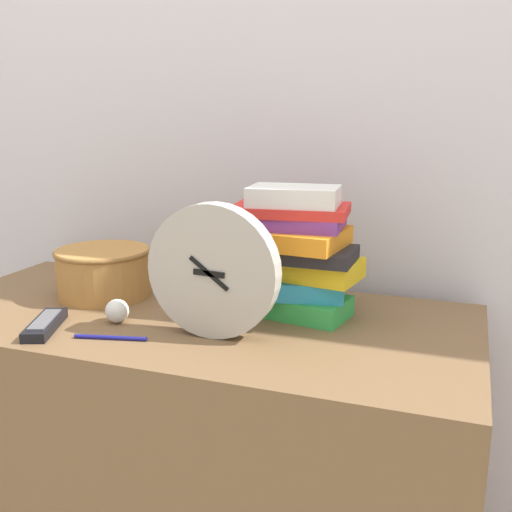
{
  "coord_description": "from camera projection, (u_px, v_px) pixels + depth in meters",
  "views": [
    {
      "loc": [
        0.55,
        -0.82,
        1.2
      ],
      "look_at": [
        0.15,
        0.28,
        0.92
      ],
      "focal_mm": 42.0,
      "sensor_mm": 36.0,
      "label": 1
    }
  ],
  "objects": [
    {
      "name": "book_stack",
      "position": [
        294.0,
        250.0,
        1.26
      ],
      "size": [
        0.29,
        0.2,
        0.28
      ],
      "color": "green",
      "rests_on": "desk"
    },
    {
      "name": "crumpled_paper_ball",
      "position": [
        117.0,
        311.0,
        1.23
      ],
      "size": [
        0.05,
        0.05,
        0.05
      ],
      "color": "white",
      "rests_on": "desk"
    },
    {
      "name": "pen",
      "position": [
        110.0,
        338.0,
        1.14
      ],
      "size": [
        0.14,
        0.04,
        0.01
      ],
      "color": "navy",
      "rests_on": "desk"
    },
    {
      "name": "desk",
      "position": [
        194.0,
        474.0,
        1.38
      ],
      "size": [
        1.21,
        0.57,
        0.78
      ],
      "color": "brown",
      "rests_on": "ground_plane"
    },
    {
      "name": "basket",
      "position": [
        104.0,
        270.0,
        1.41
      ],
      "size": [
        0.22,
        0.22,
        0.11
      ],
      "color": "#B27A3D",
      "rests_on": "desk"
    },
    {
      "name": "wall_back",
      "position": [
        247.0,
        113.0,
        1.52
      ],
      "size": [
        6.0,
        0.04,
        2.4
      ],
      "color": "silver",
      "rests_on": "ground_plane"
    },
    {
      "name": "tv_remote",
      "position": [
        45.0,
        324.0,
        1.2
      ],
      "size": [
        0.1,
        0.16,
        0.02
      ],
      "color": "black",
      "rests_on": "desk"
    },
    {
      "name": "desk_clock",
      "position": [
        213.0,
        271.0,
        1.13
      ],
      "size": [
        0.26,
        0.04,
        0.26
      ],
      "color": "#B7B2A8",
      "rests_on": "desk"
    }
  ]
}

